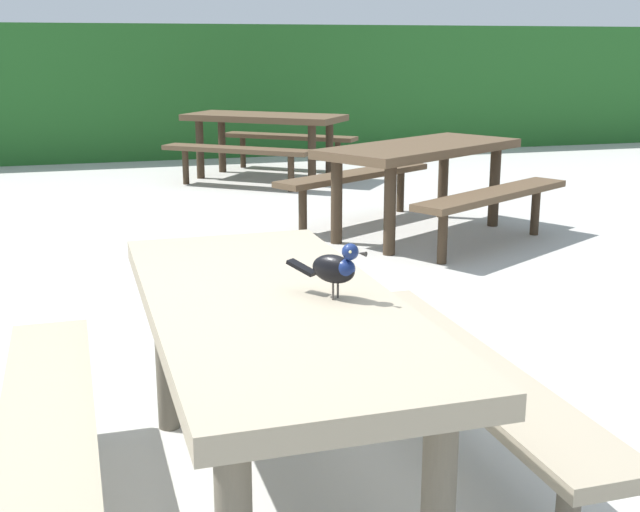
% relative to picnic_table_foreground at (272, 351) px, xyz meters
% --- Properties ---
extents(ground_plane, '(60.00, 60.00, 0.00)m').
position_rel_picnic_table_foreground_xyz_m(ground_plane, '(-0.19, 0.23, -0.56)').
color(ground_plane, '#B7B5AD').
extents(hedge_wall, '(28.00, 1.86, 1.78)m').
position_rel_picnic_table_foreground_xyz_m(hedge_wall, '(-0.19, 9.73, 0.34)').
color(hedge_wall, '#235B23').
rests_on(hedge_wall, ground).
extents(picnic_table_foreground, '(1.70, 1.81, 0.74)m').
position_rel_picnic_table_foreground_xyz_m(picnic_table_foreground, '(0.00, 0.00, 0.00)').
color(picnic_table_foreground, gray).
rests_on(picnic_table_foreground, ground).
extents(bird_grackle, '(0.21, 0.23, 0.18)m').
position_rel_picnic_table_foreground_xyz_m(bird_grackle, '(0.19, -0.09, 0.29)').
color(bird_grackle, black).
rests_on(bird_grackle, picnic_table_foreground).
extents(picnic_table_mid_left, '(2.32, 2.31, 0.74)m').
position_rel_picnic_table_foreground_xyz_m(picnic_table_mid_left, '(2.08, 3.70, 0.00)').
color(picnic_table_mid_left, brown).
rests_on(picnic_table_mid_left, ground).
extents(picnic_table_mid_right, '(2.38, 2.38, 0.74)m').
position_rel_picnic_table_foreground_xyz_m(picnic_table_mid_right, '(1.50, 6.91, 0.00)').
color(picnic_table_mid_right, brown).
rests_on(picnic_table_mid_right, ground).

